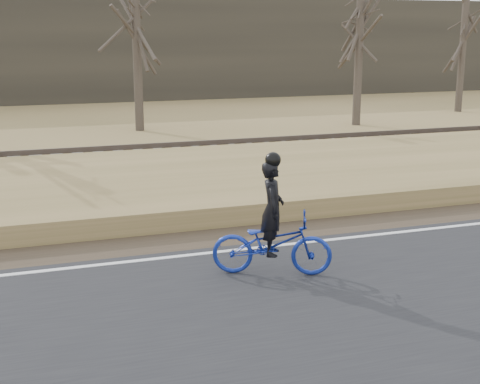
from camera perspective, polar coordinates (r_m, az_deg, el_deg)
name	(u,v)px	position (r m, az deg, el deg)	size (l,w,h in m)	color
ground	(77,275)	(11.83, -13.75, -6.88)	(120.00, 120.00, 0.00)	#9C7E4F
road	(95,335)	(9.51, -12.30, -11.80)	(120.00, 6.00, 0.06)	black
edge_line	(76,267)	(11.99, -13.86, -6.27)	(120.00, 0.12, 0.01)	silver
shoulder	(71,252)	(12.95, -14.26, -5.01)	(120.00, 1.60, 0.04)	#473A2B
embankment	(58,204)	(15.77, -15.24, -0.97)	(120.00, 5.00, 0.44)	#9C7E4F
ballast	(49,171)	(19.47, -16.02, 1.72)	(120.00, 3.00, 0.45)	slate
railroad	(48,161)	(19.42, -16.08, 2.59)	(120.00, 2.40, 0.29)	black
treeline_backdrop	(23,50)	(41.10, -18.04, 11.48)	(120.00, 4.00, 6.00)	#383328
cyclist	(272,236)	(11.18, 2.76, -3.81)	(2.12, 1.42, 2.09)	navy
bare_tree_center	(137,35)	(28.03, -8.82, 13.12)	(0.36, 0.36, 7.79)	#483F34
bare_tree_right	(359,50)	(29.90, 10.12, 11.84)	(0.36, 0.36, 6.49)	#483F34
bare_tree_far_right	(463,39)	(36.24, 18.52, 12.30)	(0.36, 0.36, 7.33)	#483F34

